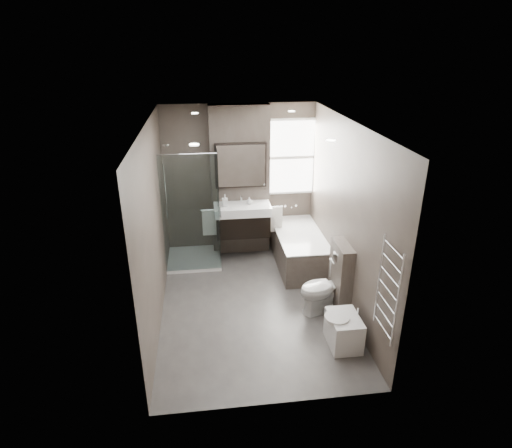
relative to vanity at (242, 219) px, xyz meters
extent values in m
cube|color=#4D4946|center=(0.00, -1.43, -0.77)|extent=(2.65, 3.85, 0.05)
cube|color=silver|center=(0.00, -1.43, 1.88)|extent=(2.65, 3.85, 0.05)
cube|color=#51473F|center=(0.00, 0.50, 0.56)|extent=(2.65, 0.05, 2.60)
cube|color=#51473F|center=(0.00, -3.35, 0.56)|extent=(2.65, 0.05, 2.60)
cube|color=#51473F|center=(-1.32, -1.43, 0.56)|extent=(0.05, 3.85, 2.60)
cube|color=#51473F|center=(1.32, -1.43, 0.56)|extent=(0.05, 3.85, 2.60)
cube|color=#4D443C|center=(0.00, 0.35, 0.56)|extent=(1.00, 0.25, 2.60)
cube|color=black|center=(0.00, 0.00, -0.08)|extent=(0.90, 0.45, 0.38)
cube|color=white|center=(0.00, 0.00, 0.18)|extent=(0.95, 0.47, 0.15)
cylinder|color=silver|center=(0.00, 0.17, 0.32)|extent=(0.03, 0.03, 0.12)
cylinder|color=silver|center=(0.00, 0.11, 0.37)|extent=(0.02, 0.12, 0.02)
cube|color=black|center=(0.00, 0.19, 0.89)|extent=(0.86, 0.06, 0.76)
cube|color=white|center=(0.00, 0.15, 0.89)|extent=(0.80, 0.02, 0.70)
cube|color=silver|center=(-0.56, -0.02, -0.02)|extent=(0.24, 0.06, 0.44)
cube|color=silver|center=(0.56, -0.02, -0.02)|extent=(0.24, 0.06, 0.44)
cube|color=white|center=(-0.85, 0.02, -0.71)|extent=(0.90, 0.90, 0.06)
cube|color=white|center=(-0.85, -0.42, 0.29)|extent=(0.88, 0.01, 1.94)
cube|color=white|center=(-0.41, 0.02, 0.29)|extent=(0.01, 0.88, 1.94)
cylinder|color=silver|center=(-1.25, 0.02, 0.51)|extent=(0.02, 0.02, 1.00)
cube|color=#4D443C|center=(0.93, -0.33, -0.47)|extent=(0.75, 1.60, 0.55)
cube|color=white|center=(0.93, -0.33, -0.19)|extent=(0.75, 1.60, 0.03)
cube|color=white|center=(0.93, -0.33, -0.25)|extent=(0.61, 1.42, 0.12)
cube|color=white|center=(0.90, 0.45, 0.93)|extent=(0.98, 0.04, 1.33)
cube|color=white|center=(0.90, 0.43, 0.93)|extent=(0.90, 0.01, 1.25)
cube|color=white|center=(0.90, 0.42, 0.93)|extent=(0.90, 0.01, 0.05)
imported|color=white|center=(0.97, -1.72, -0.38)|extent=(0.79, 0.59, 0.72)
cube|color=#4D443C|center=(1.21, -1.68, -0.24)|extent=(0.18, 0.55, 1.00)
cube|color=silver|center=(1.11, -1.68, 0.08)|extent=(0.01, 0.16, 0.11)
cube|color=white|center=(1.02, -2.48, -0.54)|extent=(0.37, 0.51, 0.41)
cylinder|color=white|center=(0.92, -2.48, -0.34)|extent=(0.31, 0.31, 0.05)
cylinder|color=silver|center=(1.18, -2.48, -0.26)|extent=(0.02, 0.02, 0.10)
cylinder|color=silver|center=(1.25, -3.26, 0.38)|extent=(0.03, 0.03, 1.10)
cylinder|color=silver|center=(1.25, -2.80, 0.38)|extent=(0.03, 0.03, 1.10)
cube|color=silver|center=(1.25, -3.03, 0.38)|extent=(0.02, 0.46, 1.00)
imported|color=white|center=(-0.29, -0.02, 0.36)|extent=(0.09, 0.09, 0.20)
imported|color=white|center=(0.12, 0.03, 0.32)|extent=(0.10, 0.10, 0.12)
camera|label=1|loc=(-0.63, -6.68, 2.80)|focal=30.00mm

